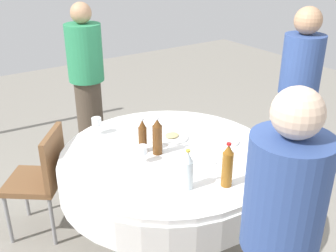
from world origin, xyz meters
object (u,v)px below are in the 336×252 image
Objects in this scene: bottle_brown_north at (143,136)px; chair_left at (43,174)px; plate_front at (172,137)px; person_rear at (87,84)px; dining_table at (168,169)px; wine_glass_right at (143,150)px; plate_south at (223,141)px; bottle_amber_rear at (227,166)px; person_outer at (297,98)px; bottle_clear_far at (188,171)px; bottle_brown_outer at (157,137)px; wine_glass_north at (96,122)px.

chair_left is at bearing -37.42° from bottle_brown_north.
plate_front is 0.15× the size of person_rear.
dining_table is at bearing -90.00° from chair_left.
wine_glass_right reaches higher than plate_south.
plate_front is (-0.09, -0.73, -0.13)m from bottle_amber_rear.
bottle_amber_rear reaches higher than wine_glass_right.
chair_left reaches higher than plate_front.
person_outer reaches higher than bottle_brown_north.
bottle_clear_far is at bearing -73.57° from person_outer.
person_rear is (1.36, -1.43, -0.02)m from person_outer.
bottle_brown_north is 0.30× the size of chair_left.
bottle_brown_outer is 0.95× the size of bottle_amber_rear.
dining_table is 11.43× the size of wine_glass_north.
bottle_amber_rear reaches higher than bottle_brown_outer.
chair_left is at bearing -24.45° from plate_front.
wine_glass_right is at bearing -62.32° from bottle_amber_rear.
wine_glass_north is 0.16× the size of chair_left.
person_rear is at bearing -74.01° from plate_south.
plate_south is at bearing 137.33° from plate_front.
person_rear is (0.43, -1.52, 0.10)m from plate_south.
plate_south is (-0.29, 0.27, -0.00)m from plate_front.
person_rear is at bearing -4.56° from chair_left.
bottle_brown_north is 0.16× the size of person_rear.
chair_left is at bearing -37.61° from dining_table.
person_rear is 1.87× the size of chair_left.
wine_glass_north is (0.29, -0.56, 0.25)m from dining_table.
plate_front is 0.28× the size of chair_left.
person_outer is at bearing 178.36° from bottle_brown_outer.
bottle_amber_rear is 0.18× the size of person_rear.
bottle_clear_far reaches higher than wine_glass_right.
bottle_amber_rear is 1.12× the size of bottle_brown_north.
plate_front is at bearing -97.10° from bottle_amber_rear.
plate_south is at bearing 165.92° from bottle_brown_outer.
plate_south is at bearing -81.99° from chair_left.
dining_table is 1.44m from person_rear.
bottle_clear_far reaches higher than chair_left.
plate_south is (-0.58, 0.21, -0.11)m from bottle_brown_north.
bottle_amber_rear is 0.61m from wine_glass_right.
person_outer is (-0.92, -0.09, 0.12)m from plate_south.
bottle_brown_outer is (0.07, -0.03, 0.27)m from dining_table.
bottle_brown_outer reaches higher than plate_south.
plate_front is at bearing -116.71° from bottle_clear_far.
wine_glass_right is (0.28, -0.54, -0.05)m from bottle_amber_rear.
chair_left reaches higher than wine_glass_right.
bottle_clear_far is 1.09× the size of plate_front.
bottle_amber_rear reaches higher than chair_left.
dining_table is 0.29m from bottle_brown_outer.
bottle_amber_rear is at bearing -106.80° from chair_left.
wine_glass_right is 0.08× the size of person_outer.
bottle_amber_rear is 0.61m from plate_south.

